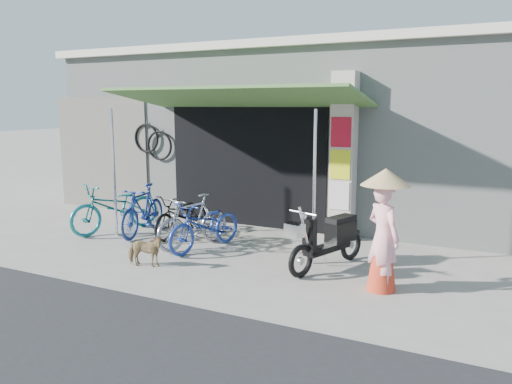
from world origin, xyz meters
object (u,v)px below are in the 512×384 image
at_px(bike_silver, 193,221).
at_px(street_dog, 145,251).
at_px(bike_blue, 143,210).
at_px(nun, 384,230).
at_px(bike_teal, 116,207).
at_px(bike_navy, 206,225).
at_px(bike_black, 182,215).
at_px(moped, 329,240).

distance_m(bike_silver, street_dog, 1.25).
bearing_deg(bike_blue, bike_silver, -22.50).
height_order(bike_silver, nun, nun).
distance_m(bike_teal, bike_silver, 1.94).
bearing_deg(bike_blue, street_dog, -60.73).
bearing_deg(bike_navy, bike_silver, -172.74).
bearing_deg(bike_silver, bike_black, 155.92).
bearing_deg(moped, bike_blue, -165.15).
height_order(bike_teal, bike_navy, bike_teal).
distance_m(bike_navy, nun, 3.17).
xyz_separation_m(bike_blue, moped, (3.75, -0.34, -0.04)).
height_order(bike_teal, bike_silver, bike_teal).
xyz_separation_m(bike_blue, bike_navy, (1.58, -0.32, -0.05)).
relative_size(bike_blue, street_dog, 2.67).
relative_size(bike_navy, moped, 0.98).
xyz_separation_m(bike_blue, bike_silver, (1.31, -0.29, -0.02)).
bearing_deg(bike_black, nun, -13.37).
relative_size(moped, nun, 1.00).
xyz_separation_m(bike_teal, street_dog, (1.86, -1.47, -0.23)).
bearing_deg(bike_blue, moped, -15.26).
xyz_separation_m(bike_teal, moped, (4.37, -0.29, -0.05)).
bearing_deg(moped, nun, -12.43).
distance_m(bike_blue, street_dog, 1.98).
xyz_separation_m(moped, nun, (0.91, -0.58, 0.38)).
distance_m(bike_blue, bike_black, 0.75).
bearing_deg(bike_black, street_dog, -69.54).
bearing_deg(bike_black, bike_silver, -38.86).
bearing_deg(bike_teal, moped, 15.97).
xyz_separation_m(bike_silver, bike_navy, (0.26, -0.03, -0.04)).
relative_size(bike_blue, bike_silver, 1.03).
relative_size(bike_black, bike_navy, 0.95).
bearing_deg(nun, bike_blue, 24.91).
xyz_separation_m(bike_silver, street_dog, (-0.07, -1.23, -0.21)).
height_order(bike_black, bike_silver, bike_silver).
bearing_deg(moped, bike_navy, -160.55).
relative_size(bike_silver, moped, 0.94).
bearing_deg(nun, moped, 3.61).
height_order(bike_teal, bike_black, bike_teal).
bearing_deg(nun, street_dog, 46.00).
distance_m(street_dog, moped, 2.78).
relative_size(bike_blue, bike_navy, 0.98).
relative_size(bike_teal, moped, 1.13).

